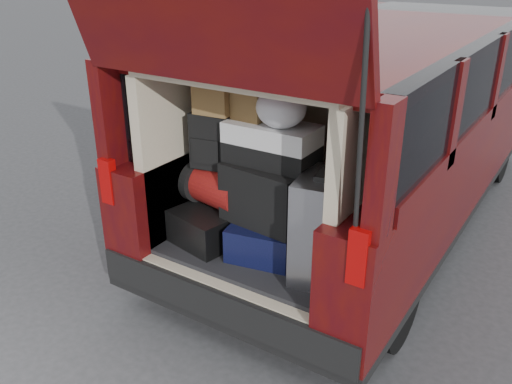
# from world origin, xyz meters

# --- Properties ---
(ground) EXTENTS (80.00, 80.00, 0.00)m
(ground) POSITION_xyz_m (0.00, 0.00, 0.00)
(ground) COLOR #323234
(ground) RESTS_ON ground
(minivan) EXTENTS (1.90, 5.35, 2.77)m
(minivan) POSITION_xyz_m (0.00, 1.86, 0.91)
(minivan) COLOR black
(minivan) RESTS_ON ground
(load_floor) EXTENTS (1.24, 1.05, 0.55)m
(load_floor) POSITION_xyz_m (0.00, 0.28, 0.28)
(load_floor) COLOR black
(load_floor) RESTS_ON ground
(black_hardshell) EXTENTS (0.52, 0.64, 0.23)m
(black_hardshell) POSITION_xyz_m (-0.35, 0.14, 0.66)
(black_hardshell) COLOR black
(black_hardshell) RESTS_ON load_floor
(navy_hardshell) EXTENTS (0.51, 0.58, 0.22)m
(navy_hardshell) POSITION_xyz_m (0.04, 0.17, 0.66)
(navy_hardshell) COLOR black
(navy_hardshell) RESTS_ON load_floor
(silver_roller) EXTENTS (0.34, 0.47, 0.65)m
(silver_roller) POSITION_xyz_m (0.45, 0.10, 0.87)
(silver_roller) COLOR silver
(silver_roller) RESTS_ON load_floor
(red_duffel) EXTENTS (0.47, 0.35, 0.28)m
(red_duffel) POSITION_xyz_m (-0.35, 0.16, 0.92)
(red_duffel) COLOR maroon
(red_duffel) RESTS_ON black_hardshell
(black_soft_case) EXTENTS (0.56, 0.37, 0.38)m
(black_soft_case) POSITION_xyz_m (0.04, 0.15, 0.97)
(black_soft_case) COLOR black
(black_soft_case) RESTS_ON navy_hardshell
(backpack) EXTENTS (0.29, 0.21, 0.37)m
(backpack) POSITION_xyz_m (-0.39, 0.16, 1.24)
(backpack) COLOR black
(backpack) RESTS_ON red_duffel
(twotone_duffel) EXTENTS (0.57, 0.30, 0.25)m
(twotone_duffel) POSITION_xyz_m (0.03, 0.21, 1.29)
(twotone_duffel) COLOR silver
(twotone_duffel) RESTS_ON black_soft_case
(grocery_sack_lower) EXTENTS (0.26, 0.22, 0.22)m
(grocery_sack_lower) POSITION_xyz_m (-0.36, 0.18, 1.54)
(grocery_sack_lower) COLOR olive
(grocery_sack_lower) RESTS_ON backpack
(grocery_sack_upper) EXTENTS (0.21, 0.18, 0.21)m
(grocery_sack_upper) POSITION_xyz_m (-0.13, 0.23, 1.52)
(grocery_sack_upper) COLOR olive
(grocery_sack_upper) RESTS_ON twotone_duffel
(plastic_bag_center) EXTENTS (0.32, 0.30, 0.24)m
(plastic_bag_center) POSITION_xyz_m (0.12, 0.17, 1.53)
(plastic_bag_center) COLOR silver
(plastic_bag_center) RESTS_ON twotone_duffel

